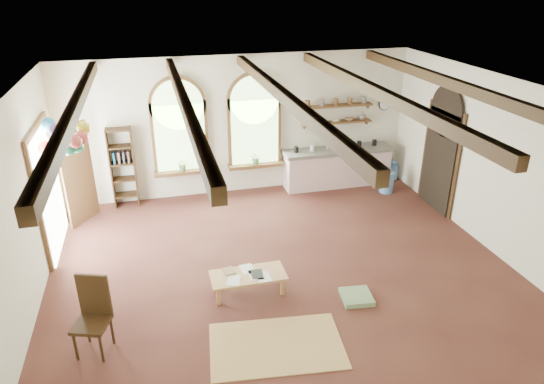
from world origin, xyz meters
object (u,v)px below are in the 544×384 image
object	(u,v)px
coffee_table	(248,277)
balloon_cluster	(65,136)
kitchen_counter	(337,167)
side_chair	(94,331)

from	to	relation	value
coffee_table	balloon_cluster	world-z (taller)	balloon_cluster
kitchen_counter	side_chair	size ratio (longest dim) A/B	2.37
side_chair	kitchen_counter	bearing A→B (deg)	40.58
kitchen_counter	balloon_cluster	distance (m)	6.32
kitchen_counter	balloon_cluster	bearing A→B (deg)	-160.93
side_chair	balloon_cluster	distance (m)	3.31
coffee_table	side_chair	world-z (taller)	side_chair
balloon_cluster	coffee_table	bearing A→B (deg)	-34.24
coffee_table	side_chair	distance (m)	2.46
kitchen_counter	side_chair	xyz separation A→B (m)	(-5.35, -4.58, -0.15)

